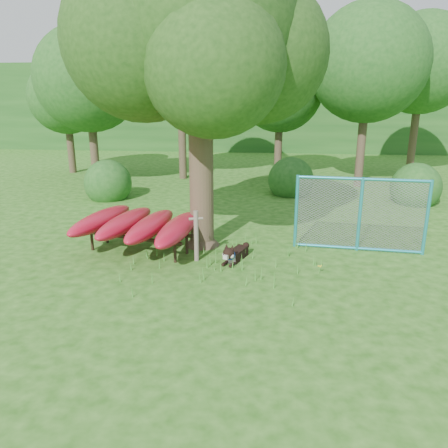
# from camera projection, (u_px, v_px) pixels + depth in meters

# --- Properties ---
(ground) EXTENTS (80.00, 80.00, 0.00)m
(ground) POSITION_uv_depth(u_px,v_px,m) (208.00, 285.00, 9.23)
(ground) COLOR #1E5310
(ground) RESTS_ON ground
(oak_tree) EXTENTS (6.21, 5.43, 7.77)m
(oak_tree) POSITION_uv_depth(u_px,v_px,m) (198.00, 36.00, 10.26)
(oak_tree) COLOR #3D2F21
(oak_tree) RESTS_ON ground
(wooden_post) EXTENTS (0.34, 0.17, 1.25)m
(wooden_post) POSITION_uv_depth(u_px,v_px,m) (196.00, 235.00, 10.41)
(wooden_post) COLOR #65584C
(wooden_post) RESTS_ON ground
(kayak_rack) EXTENTS (3.14, 3.38, 0.96)m
(kayak_rack) POSITION_uv_depth(u_px,v_px,m) (138.00, 224.00, 10.97)
(kayak_rack) COLOR black
(kayak_rack) RESTS_ON ground
(husky_dog) EXTENTS (0.60, 1.12, 0.53)m
(husky_dog) POSITION_uv_depth(u_px,v_px,m) (235.00, 254.00, 10.49)
(husky_dog) COLOR black
(husky_dog) RESTS_ON ground
(fence_section) EXTENTS (3.26, 0.37, 3.18)m
(fence_section) POSITION_uv_depth(u_px,v_px,m) (360.00, 215.00, 11.02)
(fence_section) COLOR teal
(fence_section) RESTS_ON ground
(wildflower_clump) EXTENTS (0.10, 0.10, 0.22)m
(wildflower_clump) POSITION_uv_depth(u_px,v_px,m) (320.00, 267.00, 9.74)
(wildflower_clump) COLOR #479631
(wildflower_clump) RESTS_ON ground
(bg_tree_a) EXTENTS (4.40, 4.40, 6.70)m
(bg_tree_a) POSITION_uv_depth(u_px,v_px,m) (88.00, 79.00, 18.17)
(bg_tree_a) COLOR #3D2F21
(bg_tree_a) RESTS_ON ground
(bg_tree_b) EXTENTS (5.20, 5.20, 8.22)m
(bg_tree_b) POSITION_uv_depth(u_px,v_px,m) (180.00, 54.00, 19.38)
(bg_tree_b) COLOR #3D2F21
(bg_tree_b) RESTS_ON ground
(bg_tree_c) EXTENTS (4.00, 4.00, 6.12)m
(bg_tree_c) POSITION_uv_depth(u_px,v_px,m) (280.00, 89.00, 20.27)
(bg_tree_c) COLOR #3D2F21
(bg_tree_c) RESTS_ON ground
(bg_tree_d) EXTENTS (4.80, 4.80, 7.50)m
(bg_tree_d) POSITION_uv_depth(u_px,v_px,m) (368.00, 63.00, 17.71)
(bg_tree_d) COLOR #3D2F21
(bg_tree_d) RESTS_ON ground
(bg_tree_e) EXTENTS (4.60, 4.60, 7.55)m
(bg_tree_e) POSITION_uv_depth(u_px,v_px,m) (422.00, 64.00, 20.20)
(bg_tree_e) COLOR #3D2F21
(bg_tree_e) RESTS_ON ground
(bg_tree_f) EXTENTS (3.60, 3.60, 5.55)m
(bg_tree_f) POSITION_uv_depth(u_px,v_px,m) (66.00, 97.00, 21.52)
(bg_tree_f) COLOR #3D2F21
(bg_tree_f) RESTS_ON ground
(shrub_left) EXTENTS (1.80, 1.80, 1.80)m
(shrub_left) POSITION_uv_depth(u_px,v_px,m) (109.00, 198.00, 16.91)
(shrub_left) COLOR #1B4E19
(shrub_left) RESTS_ON ground
(shrub_right) EXTENTS (1.80, 1.80, 1.80)m
(shrub_right) POSITION_uv_depth(u_px,v_px,m) (414.00, 203.00, 16.14)
(shrub_right) COLOR #1B4E19
(shrub_right) RESTS_ON ground
(shrub_mid) EXTENTS (1.80, 1.80, 1.80)m
(shrub_mid) POSITION_uv_depth(u_px,v_px,m) (290.00, 194.00, 17.58)
(shrub_mid) COLOR #1B4E19
(shrub_mid) RESTS_ON ground
(wooded_hillside) EXTENTS (80.00, 12.00, 6.00)m
(wooded_hillside) POSITION_uv_depth(u_px,v_px,m) (259.00, 106.00, 35.04)
(wooded_hillside) COLOR #1B4E19
(wooded_hillside) RESTS_ON ground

